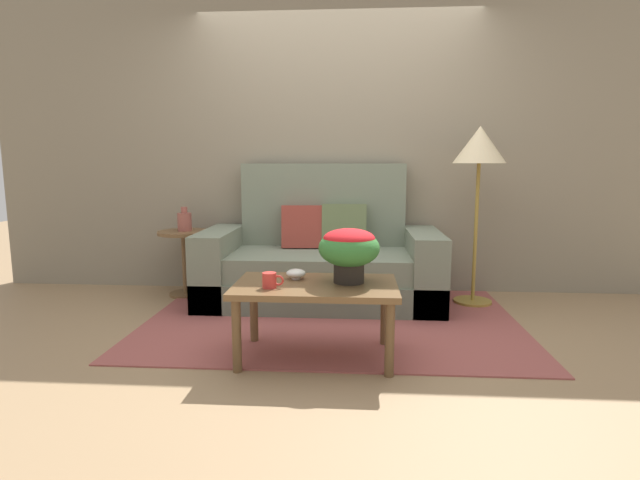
% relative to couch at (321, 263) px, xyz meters
% --- Properties ---
extents(ground_plane, '(14.00, 14.00, 0.00)m').
position_rel_couch_xyz_m(ground_plane, '(0.12, -0.73, -0.33)').
color(ground_plane, '#997A56').
extents(wall_back, '(6.40, 0.12, 2.93)m').
position_rel_couch_xyz_m(wall_back, '(0.12, 0.49, 1.14)').
color(wall_back, gray).
rests_on(wall_back, ground).
extents(area_rug, '(2.75, 1.90, 0.01)m').
position_rel_couch_xyz_m(area_rug, '(0.12, -0.56, -0.33)').
color(area_rug, '#994C47').
rests_on(area_rug, ground).
extents(couch, '(1.98, 0.92, 1.17)m').
position_rel_couch_xyz_m(couch, '(0.00, 0.00, 0.00)').
color(couch, '#626B59').
rests_on(couch, ground).
extents(coffee_table, '(0.97, 0.60, 0.46)m').
position_rel_couch_xyz_m(coffee_table, '(0.06, -1.28, 0.07)').
color(coffee_table, brown).
rests_on(coffee_table, ground).
extents(side_table, '(0.46, 0.46, 0.58)m').
position_rel_couch_xyz_m(side_table, '(-1.22, 0.10, 0.07)').
color(side_table, brown).
rests_on(side_table, ground).
extents(floor_lamp, '(0.42, 0.42, 1.47)m').
position_rel_couch_xyz_m(floor_lamp, '(1.28, 0.01, 0.91)').
color(floor_lamp, olive).
rests_on(floor_lamp, ground).
extents(potted_plant, '(0.37, 0.37, 0.33)m').
position_rel_couch_xyz_m(potted_plant, '(0.25, -1.24, 0.34)').
color(potted_plant, black).
rests_on(potted_plant, coffee_table).
extents(coffee_mug, '(0.12, 0.08, 0.09)m').
position_rel_couch_xyz_m(coffee_mug, '(-0.20, -1.40, 0.18)').
color(coffee_mug, red).
rests_on(coffee_mug, coffee_table).
extents(snack_bowl, '(0.12, 0.12, 0.06)m').
position_rel_couch_xyz_m(snack_bowl, '(-0.08, -1.17, 0.17)').
color(snack_bowl, silver).
rests_on(snack_bowl, coffee_table).
extents(table_vase, '(0.12, 0.12, 0.21)m').
position_rel_couch_xyz_m(table_vase, '(-1.21, 0.11, 0.34)').
color(table_vase, '#934C42').
rests_on(table_vase, side_table).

